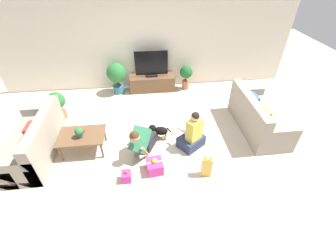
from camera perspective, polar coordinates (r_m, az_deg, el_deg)
name	(u,v)px	position (r m, az deg, el deg)	size (l,w,h in m)	color
ground_plane	(154,140)	(5.08, -3.58, -3.65)	(16.00, 16.00, 0.00)	beige
wall_back	(146,43)	(6.74, -5.56, 20.15)	(8.40, 0.06, 2.60)	silver
sofa_left	(34,142)	(5.32, -30.83, -3.58)	(0.83, 1.82, 0.86)	gray
sofa_right	(257,117)	(5.63, 21.71, 2.04)	(0.83, 1.82, 0.86)	gray
coffee_table	(82,137)	(4.93, -21.08, -2.55)	(0.93, 0.65, 0.42)	brown
tv_console	(152,83)	(6.87, -4.02, 10.87)	(1.31, 0.48, 0.45)	brown
tv	(151,65)	(6.63, -4.24, 15.15)	(0.94, 0.20, 0.74)	black
potted_plant_back_right	(186,74)	(6.83, 4.58, 12.92)	(0.37, 0.37, 0.73)	#A36042
potted_plant_back_left	(117,75)	(6.72, -12.91, 12.55)	(0.55, 0.55, 0.90)	#336B84
potted_plant_corner_left	(57,103)	(6.14, -26.37, 5.19)	(0.42, 0.42, 0.71)	#A36042
person_kneeling	(142,140)	(4.58, -6.64, -3.61)	(0.61, 0.82, 0.79)	#23232D
person_sitting	(192,135)	(4.75, 6.20, -2.24)	(0.66, 0.63, 0.91)	#283351
dog	(158,130)	(5.00, -2.46, -1.12)	(0.53, 0.25, 0.35)	black
gift_box_a	(126,176)	(4.31, -10.52, -12.47)	(0.17, 0.19, 0.25)	#CC3389
gift_box_b	(155,166)	(4.37, -3.41, -10.11)	(0.33, 0.36, 0.32)	#CC3389
gift_bag_a	(207,167)	(4.29, 9.79, -10.14)	(0.21, 0.15, 0.46)	#E5B74C
mug	(81,131)	(4.92, -21.14, -1.24)	(0.12, 0.08, 0.09)	#B23D38
tabletop_plant	(79,132)	(4.78, -21.64, -1.47)	(0.17, 0.17, 0.22)	#4C4C51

